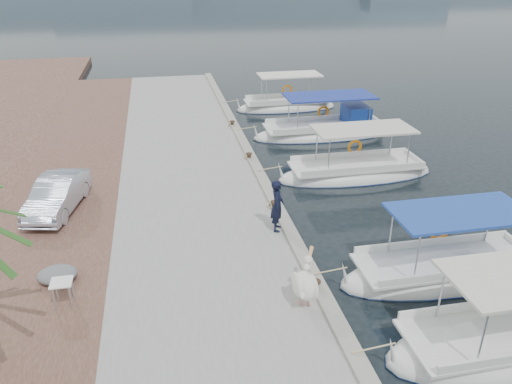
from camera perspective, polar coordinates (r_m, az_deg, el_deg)
ground at (r=17.25m, az=4.33°, el=-5.59°), size 400.00×400.00×0.00m
concrete_quay at (r=21.09m, az=-7.14°, el=1.05°), size 6.00×40.00×0.50m
quay_curb at (r=21.30m, az=0.29°, el=2.41°), size 0.44×40.00×0.12m
cobblestone_strip at (r=21.41m, az=-20.58°, el=-0.08°), size 4.00×40.00×0.50m
fishing_caique_a at (r=14.24m, az=26.36°, el=-15.54°), size 6.18×2.31×2.83m
fishing_caique_b at (r=16.38m, az=20.69°, el=-8.68°), size 6.67×2.20×2.83m
fishing_caique_c at (r=22.56m, az=11.30°, el=2.05°), size 7.12×2.24×2.83m
fishing_caique_d at (r=27.63m, az=7.97°, el=6.77°), size 7.89×2.45×2.83m
fishing_caique_e at (r=32.45m, az=3.47°, el=9.65°), size 6.48×2.07×2.83m
mooring_bollards at (r=18.11m, az=2.09°, el=-1.44°), size 0.28×20.28×0.33m
pelican at (r=13.23m, az=5.65°, el=-10.38°), size 0.96×1.57×1.24m
fisherman at (r=16.48m, az=2.44°, el=-1.56°), size 0.58×0.74×1.80m
parked_car at (r=19.25m, az=-21.79°, el=-0.29°), size 2.06×3.92×1.23m
tarp_bundle at (r=15.35m, az=-21.76°, el=-8.75°), size 1.10×0.90×0.40m
folding_table at (r=14.13m, az=-21.25°, el=-10.23°), size 0.55×0.55×0.73m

